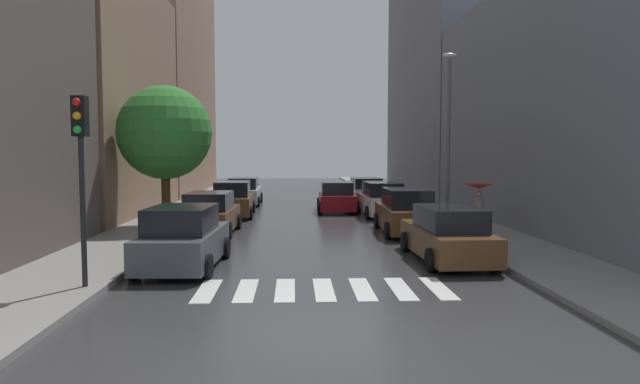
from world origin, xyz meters
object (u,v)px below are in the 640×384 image
Objects in this scene: parked_car_left_third at (233,200)px; street_tree_left at (165,133)px; parked_car_right_third at (381,200)px; traffic_light_left_corner at (81,148)px; parked_car_left_fourth at (244,192)px; parked_car_left_nearest at (183,239)px; pedestrian_foreground at (478,195)px; parked_car_right_nearest at (447,235)px; car_midroad at (337,198)px; parked_car_right_fourth at (366,191)px; parked_car_left_second at (210,214)px; parked_car_right_second at (406,213)px; lamp_post_right at (448,128)px.

street_tree_left is (-2.20, -4.87, 3.18)m from parked_car_left_third.
parked_car_right_third is 1.10× the size of traffic_light_left_corner.
traffic_light_left_corner is (-1.70, -21.47, 2.51)m from parked_car_left_fourth.
parked_car_left_nearest is 11.45m from pedestrian_foreground.
car_midroad is at bearing 7.66° from parked_car_right_nearest.
parked_car_left_nearest is 15.50m from car_midroad.
parked_car_left_nearest is 0.91× the size of parked_car_right_third.
parked_car_left_nearest is at bearing 157.95° from parked_car_right_fourth.
parked_car_right_third reaches higher than parked_car_right_fourth.
parked_car_left_nearest is 0.92× the size of parked_car_left_fourth.
pedestrian_foreground is at bearing -29.40° from parked_car_right_nearest.
pedestrian_foreground reaches higher than car_midroad.
parked_car_right_third is 7.61m from pedestrian_foreground.
parked_car_right_nearest is 11.80m from parked_car_right_third.
parked_car_left_third reaches higher than car_midroad.
pedestrian_foreground is 12.72m from street_tree_left.
parked_car_left_third is 6.22m from street_tree_left.
street_tree_left reaches higher than car_midroad.
parked_car_left_second is 0.93× the size of parked_car_right_second.
parked_car_right_nearest is at bearing 179.41° from parked_car_right_fourth.
parked_car_right_fourth is (7.80, 12.83, -0.01)m from parked_car_left_second.
parked_car_left_nearest is 6.46m from parked_car_left_second.
parked_car_left_fourth is 19.64m from parked_car_right_nearest.
parked_car_left_third is 2.52× the size of pedestrian_foreground.
street_tree_left is 1.34× the size of traffic_light_left_corner.
parked_car_right_second is 10.29m from street_tree_left.
parked_car_right_fourth is at bearing -29.65° from parked_car_left_second.
parked_car_left_third is at bearing 2.51° from parked_car_left_nearest.
lamp_post_right reaches higher than pedestrian_foreground.
parked_car_left_second is at bearing 176.15° from parked_car_left_third.
parked_car_left_third reaches higher than parked_car_right_nearest.
traffic_light_left_corner is at bearing 146.95° from parked_car_right_third.
parked_car_left_fourth is 7.59m from parked_car_right_fourth.
parked_car_left_fourth is 9.80m from parked_car_right_third.
car_midroad is 10.32m from pedestrian_foreground.
street_tree_left is at bearing 175.98° from lamp_post_right.
traffic_light_left_corner is (0.50, -10.36, -0.71)m from street_tree_left.
parked_car_right_second is (-0.10, 5.60, 0.07)m from parked_car_right_nearest.
parked_car_left_fourth reaches higher than parked_car_right_fourth.
parked_car_left_third is 1.01× the size of parked_car_left_fourth.
parked_car_left_third is 11.40m from lamp_post_right.
parked_car_left_third is 12.39m from pedestrian_foreground.
car_midroad is 18.76m from traffic_light_left_corner.
parked_car_left_fourth is 21.69m from traffic_light_left_corner.
traffic_light_left_corner reaches higher than parked_car_left_second.
car_midroad is 1.01× the size of traffic_light_left_corner.
parked_car_right_nearest is at bearing -35.60° from street_tree_left.
pedestrian_foreground is at bearing -10.65° from street_tree_left.
parked_car_right_second is 0.96× the size of parked_car_right_fourth.
parked_car_left_fourth is at bearing 31.75° from parked_car_right_second.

